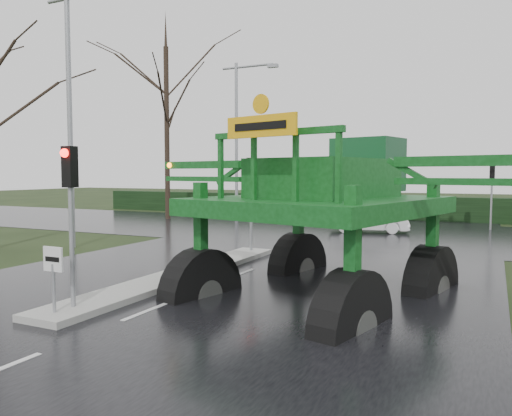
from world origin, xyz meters
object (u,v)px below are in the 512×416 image
at_px(traffic_signal_mid, 251,184).
at_px(crop_sprayer, 208,183).
at_px(traffic_signal_far, 492,181).
at_px(street_light_left_near, 75,95).
at_px(keep_left_sign, 53,269).
at_px(traffic_signal_near, 70,192).
at_px(street_light_left_far, 241,126).
at_px(white_sedan, 368,233).

xyz_separation_m(traffic_signal_mid, crop_sprayer, (1.62, -5.65, 0.13)).
xyz_separation_m(traffic_signal_far, street_light_left_near, (-14.69, -14.01, 3.40)).
bearing_deg(street_light_left_near, crop_sprayer, -26.03).
distance_m(keep_left_sign, traffic_signal_near, 1.61).
height_order(street_light_left_near, street_light_left_far, same).
xyz_separation_m(keep_left_sign, traffic_signal_far, (7.80, 21.51, 1.53)).
xyz_separation_m(traffic_signal_near, traffic_signal_mid, (0.00, 8.50, 0.00)).
bearing_deg(street_light_left_far, street_light_left_near, -90.00).
bearing_deg(traffic_signal_mid, keep_left_sign, -90.00).
distance_m(street_light_left_far, white_sedan, 11.64).
distance_m(traffic_signal_far, street_light_left_near, 20.58).
bearing_deg(white_sedan, traffic_signal_near, 158.98).
height_order(traffic_signal_mid, traffic_signal_far, same).
height_order(traffic_signal_near, street_light_left_near, street_light_left_near).
distance_m(traffic_signal_near, crop_sprayer, 3.28).
xyz_separation_m(traffic_signal_mid, street_light_left_far, (-6.89, 12.51, 3.40)).
bearing_deg(traffic_signal_near, white_sedan, 82.35).
height_order(street_light_left_near, white_sedan, street_light_left_near).
bearing_deg(traffic_signal_far, street_light_left_near, 43.63).
bearing_deg(street_light_left_near, white_sedan, 47.79).
distance_m(traffic_signal_far, crop_sprayer, 19.19).
height_order(traffic_signal_near, traffic_signal_mid, same).
relative_size(traffic_signal_near, street_light_left_far, 0.35).
xyz_separation_m(keep_left_sign, traffic_signal_mid, (0.00, 8.99, 1.53)).
xyz_separation_m(street_light_left_near, white_sedan, (9.20, 10.14, -5.99)).
height_order(keep_left_sign, traffic_signal_near, traffic_signal_near).
distance_m(traffic_signal_near, street_light_left_far, 22.37).
distance_m(street_light_left_near, white_sedan, 14.94).
relative_size(keep_left_sign, white_sedan, 0.35).
bearing_deg(street_light_left_near, traffic_signal_near, -45.47).
bearing_deg(keep_left_sign, street_light_left_far, 107.78).
height_order(traffic_signal_near, traffic_signal_far, same).
xyz_separation_m(street_light_left_near, crop_sprayer, (8.51, -4.16, -3.27)).
height_order(crop_sprayer, white_sedan, crop_sprayer).
bearing_deg(traffic_signal_mid, white_sedan, 75.09).
relative_size(keep_left_sign, traffic_signal_mid, 0.38).
bearing_deg(street_light_left_far, traffic_signal_near, -71.83).
relative_size(traffic_signal_far, crop_sprayer, 0.35).
height_order(keep_left_sign, street_light_left_near, street_light_left_near).
height_order(traffic_signal_near, street_light_left_far, street_light_left_far).
relative_size(traffic_signal_mid, street_light_left_near, 0.35).
bearing_deg(crop_sprayer, street_light_left_near, 168.09).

